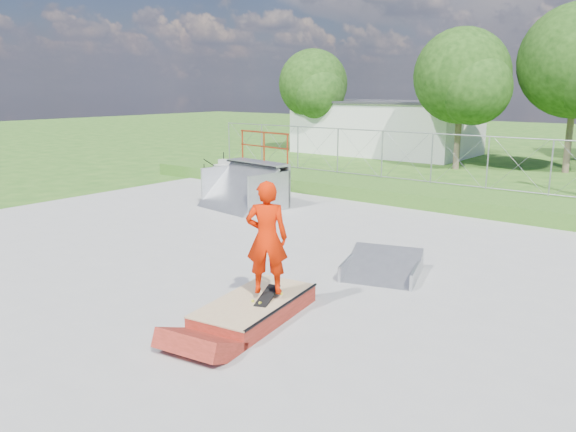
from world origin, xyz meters
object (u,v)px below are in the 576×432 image
skater (267,242)px  grind_box (255,309)px  quarter_pipe (241,171)px  flat_bank_ramp (382,267)px

skater → grind_box: bearing=11.3°
grind_box → quarter_pipe: size_ratio=1.03×
grind_box → skater: skater is taller
grind_box → quarter_pipe: 9.14m
flat_bank_ramp → skater: bearing=-116.3°
grind_box → quarter_pipe: bearing=125.4°
skater → flat_bank_ramp: bearing=-133.3°
grind_box → quarter_pipe: quarter_pipe is taller
quarter_pipe → skater: size_ratio=1.27×
quarter_pipe → flat_bank_ramp: 7.76m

